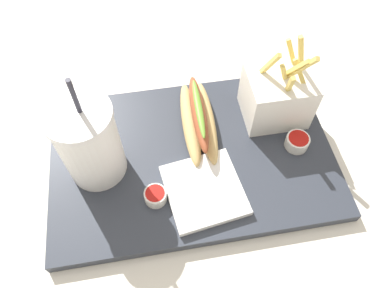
{
  "coord_description": "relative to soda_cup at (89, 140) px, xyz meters",
  "views": [
    {
      "loc": [
        -0.05,
        -0.32,
        0.55
      ],
      "look_at": [
        0.0,
        0.0,
        0.05
      ],
      "focal_mm": 34.29,
      "sensor_mm": 36.0,
      "label": 1
    }
  ],
  "objects": [
    {
      "name": "napkin_stack",
      "position": [
        0.16,
        -0.08,
        -0.07
      ],
      "size": [
        0.13,
        0.14,
        0.01
      ],
      "primitive_type": "cube",
      "rotation": [
        0.0,
        0.0,
        0.14
      ],
      "color": "white",
      "rests_on": "food_tray"
    },
    {
      "name": "fries_basket",
      "position": [
        0.32,
        0.06,
        -0.03
      ],
      "size": [
        0.11,
        0.09,
        0.16
      ],
      "color": "white",
      "rests_on": "food_tray"
    },
    {
      "name": "ground_plane",
      "position": [
        0.16,
        -0.0,
        -0.1
      ],
      "size": [
        2.4,
        2.4,
        0.02
      ],
      "primitive_type": "cube",
      "color": "silver"
    },
    {
      "name": "ketchup_cup_1",
      "position": [
        0.09,
        -0.08,
        -0.06
      ],
      "size": [
        0.04,
        0.04,
        0.02
      ],
      "color": "white",
      "rests_on": "food_tray"
    },
    {
      "name": "hot_dog_1",
      "position": [
        0.18,
        0.05,
        -0.05
      ],
      "size": [
        0.06,
        0.18,
        0.06
      ],
      "color": "tan",
      "rests_on": "food_tray"
    },
    {
      "name": "soda_cup",
      "position": [
        0.0,
        0.0,
        0.0
      ],
      "size": [
        0.1,
        0.1,
        0.21
      ],
      "color": "white",
      "rests_on": "food_tray"
    },
    {
      "name": "ketchup_cup_2",
      "position": [
        0.34,
        -0.02,
        -0.06
      ],
      "size": [
        0.04,
        0.04,
        0.02
      ],
      "color": "white",
      "rests_on": "food_tray"
    },
    {
      "name": "food_tray",
      "position": [
        0.16,
        -0.0,
        -0.08
      ],
      "size": [
        0.48,
        0.31,
        0.02
      ],
      "primitive_type": "cube",
      "color": "#2D333D",
      "rests_on": "ground_plane"
    }
  ]
}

